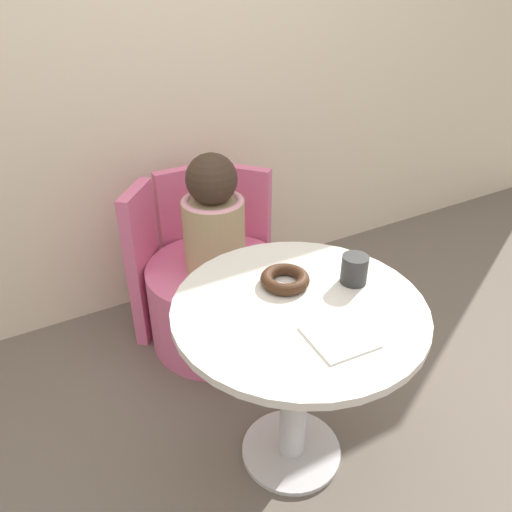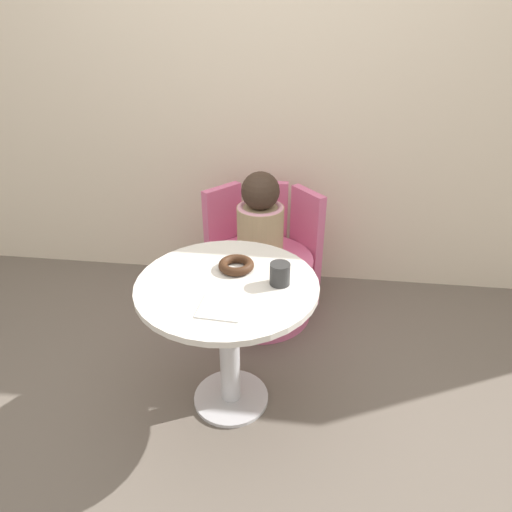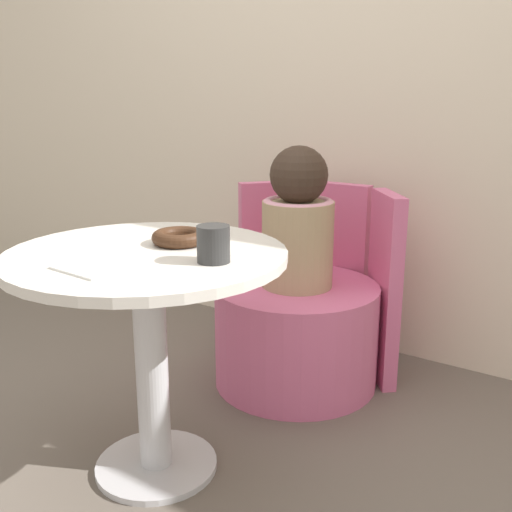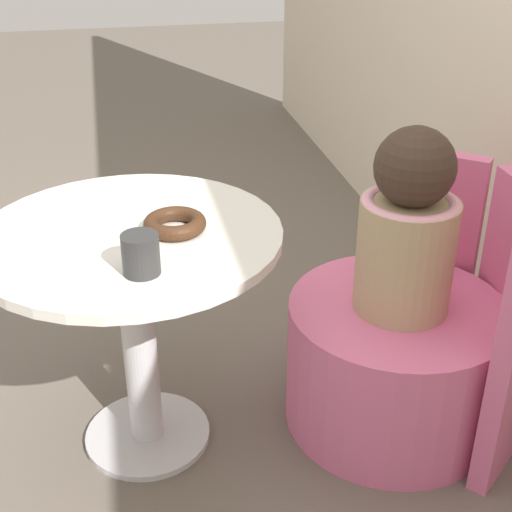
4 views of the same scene
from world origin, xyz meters
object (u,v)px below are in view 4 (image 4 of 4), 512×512
at_px(round_table, 134,285).
at_px(cup, 140,254).
at_px(tub_chair, 393,363).
at_px(child_figure, 408,229).
at_px(donut, 175,224).

relative_size(round_table, cup, 8.19).
height_order(tub_chair, child_figure, child_figure).
bearing_deg(child_figure, cup, -77.01).
xyz_separation_m(round_table, donut, (0.02, 0.11, 0.16)).
relative_size(tub_chair, child_figure, 1.20).
relative_size(tub_chair, cup, 6.60).
bearing_deg(donut, child_figure, 86.72).
distance_m(donut, cup, 0.21).
xyz_separation_m(child_figure, donut, (-0.03, -0.57, 0.06)).
bearing_deg(cup, donut, 153.63).
height_order(round_table, child_figure, child_figure).
xyz_separation_m(donut, cup, (0.18, -0.09, 0.03)).
relative_size(child_figure, cup, 5.50).
distance_m(child_figure, cup, 0.68).
bearing_deg(donut, cup, -26.37).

